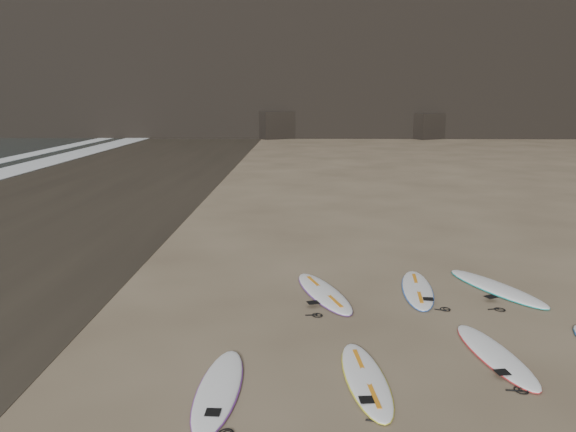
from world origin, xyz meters
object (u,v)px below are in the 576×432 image
surfboard_6 (417,289)px  surfboard_7 (496,287)px  surfboard_2 (495,354)px  surfboard_0 (219,388)px  surfboard_5 (324,292)px  surfboard_1 (366,378)px

surfboard_6 → surfboard_7: size_ratio=0.92×
surfboard_2 → surfboard_7: size_ratio=0.87×
surfboard_6 → surfboard_2: bearing=-72.6°
surfboard_0 → surfboard_7: bearing=41.2°
surfboard_0 → surfboard_7: size_ratio=0.87×
surfboard_2 → surfboard_7: 3.23m
surfboard_0 → surfboard_6: 5.33m
surfboard_6 → surfboard_7: 1.64m
surfboard_5 → surfboard_6: (1.92, 0.25, -0.00)m
surfboard_0 → surfboard_5: 4.10m
surfboard_0 → surfboard_2: (4.06, 1.11, -0.00)m
surfboard_5 → surfboard_0: bearing=-131.0°
surfboard_1 → surfboard_5: 3.50m
surfboard_1 → surfboard_7: surfboard_7 is taller
surfboard_1 → surfboard_5: (-0.46, 3.47, 0.01)m
surfboard_0 → surfboard_1: (2.01, 0.33, -0.00)m
surfboard_0 → surfboard_5: surfboard_5 is taller
surfboard_7 → surfboard_6: bearing=158.0°
surfboard_2 → surfboard_6: 2.99m
surfboard_2 → surfboard_0: bearing=-174.8°
surfboard_6 → surfboard_7: (1.63, 0.12, 0.00)m
surfboard_5 → surfboard_2: bearing=-65.7°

